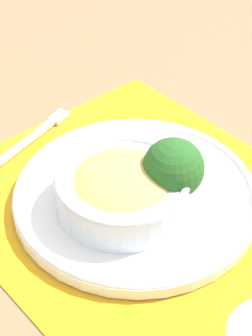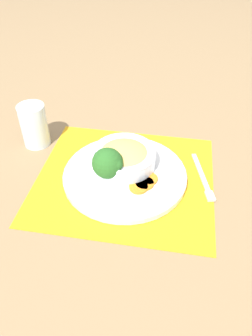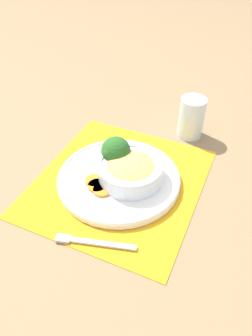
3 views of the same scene
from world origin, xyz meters
name	(u,v)px [view 2 (image 2 of 3)]	position (x,y,z in m)	size (l,w,h in m)	color
ground_plane	(125,178)	(0.00, 0.00, 0.00)	(4.00, 4.00, 0.00)	#8C704C
placemat	(125,178)	(0.00, 0.00, 0.00)	(0.49, 0.45, 0.00)	orange
plate	(125,174)	(0.00, 0.00, 0.02)	(0.33, 0.33, 0.02)	white
bowl	(124,157)	(0.01, -0.03, 0.05)	(0.17, 0.17, 0.06)	silver
broccoli_floret	(108,163)	(0.04, 0.02, 0.07)	(0.08, 0.08, 0.09)	#84AD5B
carrot_slice_near	(138,187)	(-0.04, 0.05, 0.02)	(0.05, 0.05, 0.01)	orange
carrot_slice_middle	(145,183)	(-0.05, 0.04, 0.02)	(0.05, 0.05, 0.01)	orange
carrot_slice_far	(149,179)	(-0.06, 0.02, 0.02)	(0.05, 0.05, 0.01)	orange
water_glass	(35,127)	(0.28, -0.13, 0.06)	(0.08, 0.08, 0.13)	silver
fork	(204,181)	(-0.21, -0.01, 0.01)	(0.05, 0.18, 0.01)	silver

